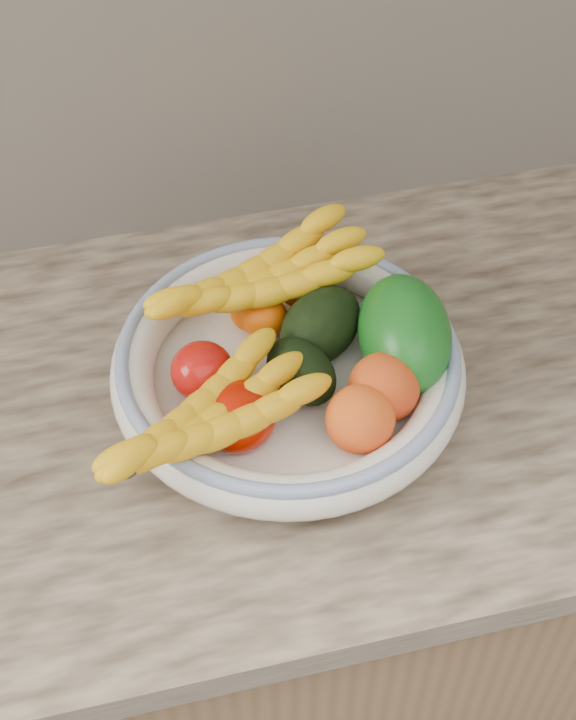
# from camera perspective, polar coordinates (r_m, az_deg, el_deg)

# --- Properties ---
(kitchen_counter) EXTENTS (2.44, 0.66, 1.40)m
(kitchen_counter) POSITION_cam_1_polar(r_m,az_deg,el_deg) (1.51, -0.23, -11.86)
(kitchen_counter) COLOR brown
(kitchen_counter) RESTS_ON ground
(fruit_bowl) EXTENTS (0.39, 0.39, 0.08)m
(fruit_bowl) POSITION_cam_1_polar(r_m,az_deg,el_deg) (1.10, 0.00, -0.40)
(fruit_bowl) COLOR silver
(fruit_bowl) RESTS_ON kitchen_counter
(clementine_back_left) EXTENTS (0.06, 0.06, 0.05)m
(clementine_back_left) POSITION_cam_1_polar(r_m,az_deg,el_deg) (1.15, -2.00, 2.88)
(clementine_back_left) COLOR #F75F05
(clementine_back_left) RESTS_ON fruit_bowl
(clementine_back_right) EXTENTS (0.07, 0.07, 0.05)m
(clementine_back_right) POSITION_cam_1_polar(r_m,az_deg,el_deg) (1.18, 0.68, 4.23)
(clementine_back_right) COLOR orange
(clementine_back_right) RESTS_ON fruit_bowl
(clementine_back_mid) EXTENTS (0.07, 0.07, 0.05)m
(clementine_back_mid) POSITION_cam_1_polar(r_m,az_deg,el_deg) (1.14, -1.41, 2.51)
(clementine_back_mid) COLOR #FD6405
(clementine_back_mid) RESTS_ON fruit_bowl
(tomato_left) EXTENTS (0.08, 0.08, 0.06)m
(tomato_left) POSITION_cam_1_polar(r_m,az_deg,el_deg) (1.08, -4.90, -0.62)
(tomato_left) COLOR #B8100C
(tomato_left) RESTS_ON fruit_bowl
(tomato_near_left) EXTENTS (0.09, 0.09, 0.07)m
(tomato_near_left) POSITION_cam_1_polar(r_m,az_deg,el_deg) (1.04, -2.91, -3.20)
(tomato_near_left) COLOR #A71000
(tomato_near_left) RESTS_ON fruit_bowl
(avocado_center) EXTENTS (0.10, 0.11, 0.06)m
(avocado_center) POSITION_cam_1_polar(r_m,az_deg,el_deg) (1.07, 0.75, -0.63)
(avocado_center) COLOR black
(avocado_center) RESTS_ON fruit_bowl
(avocado_right) EXTENTS (0.14, 0.13, 0.08)m
(avocado_right) POSITION_cam_1_polar(r_m,az_deg,el_deg) (1.12, 1.87, 1.97)
(avocado_right) COLOR black
(avocado_right) RESTS_ON fruit_bowl
(green_mango) EXTENTS (0.14, 0.17, 0.13)m
(green_mango) POSITION_cam_1_polar(r_m,az_deg,el_deg) (1.10, 6.62, 1.49)
(green_mango) COLOR #105614
(green_mango) RESTS_ON fruit_bowl
(peach_front) EXTENTS (0.08, 0.08, 0.07)m
(peach_front) POSITION_cam_1_polar(r_m,az_deg,el_deg) (1.03, 4.13, -3.36)
(peach_front) COLOR orange
(peach_front) RESTS_ON fruit_bowl
(peach_right) EXTENTS (0.09, 0.09, 0.08)m
(peach_right) POSITION_cam_1_polar(r_m,az_deg,el_deg) (1.06, 5.48, -1.58)
(peach_right) COLOR orange
(peach_right) RESTS_ON fruit_bowl
(banana_bunch_back) EXTENTS (0.31, 0.18, 0.08)m
(banana_bunch_back) POSITION_cam_1_polar(r_m,az_deg,el_deg) (1.13, -1.61, 4.27)
(banana_bunch_back) COLOR yellow
(banana_bunch_back) RESTS_ON fruit_bowl
(banana_bunch_front) EXTENTS (0.29, 0.22, 0.08)m
(banana_bunch_front) POSITION_cam_1_polar(r_m,az_deg,el_deg) (1.01, -4.61, -3.68)
(banana_bunch_front) COLOR yellow
(banana_bunch_front) RESTS_ON fruit_bowl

